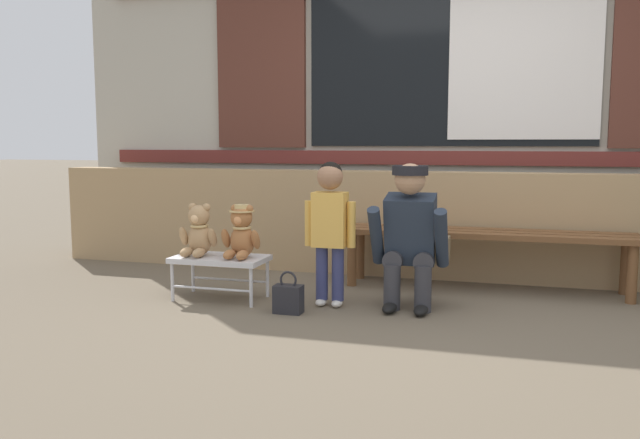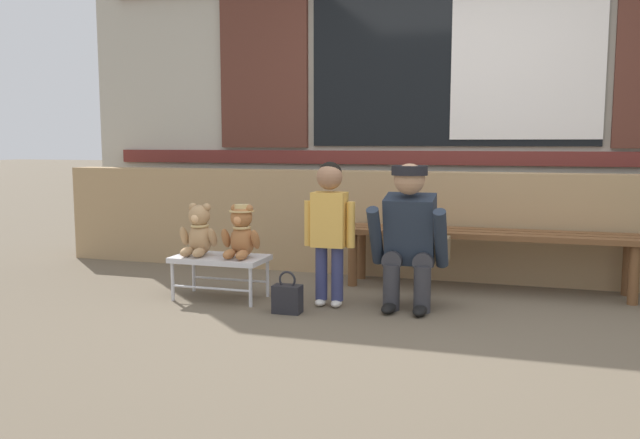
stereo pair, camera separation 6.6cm
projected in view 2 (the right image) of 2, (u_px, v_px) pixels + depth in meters
name	position (u px, v px, depth m)	size (l,w,h in m)	color
ground_plane	(412.00, 325.00, 3.87)	(60.00, 60.00, 0.00)	brown
brick_low_wall	(442.00, 225.00, 5.17)	(6.78, 0.25, 0.85)	tan
shop_facade	(452.00, 76.00, 5.51)	(6.92, 0.26, 3.26)	#B7B2A3
wooden_bench_long	(486.00, 240.00, 4.72)	(2.10, 0.40, 0.44)	brown
small_display_bench	(220.00, 261.00, 4.48)	(0.64, 0.36, 0.30)	silver
teddy_bear_plain	(199.00, 232.00, 4.51)	(0.28, 0.26, 0.36)	tan
teddy_bear_with_hat	(241.00, 232.00, 4.41)	(0.28, 0.27, 0.36)	#A86B3D
child_standing	(329.00, 218.00, 4.25)	(0.35, 0.18, 0.96)	navy
adult_crouching	(411.00, 236.00, 4.20)	(0.50, 0.49, 0.95)	#333338
handbag_on_ground	(287.00, 298.00, 4.12)	(0.18, 0.11, 0.27)	#232328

